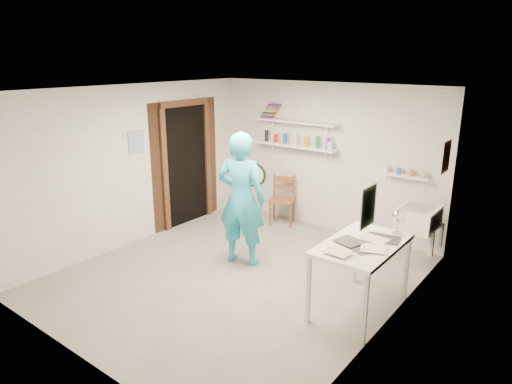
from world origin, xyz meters
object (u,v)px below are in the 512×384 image
Objects in this scene: man at (241,199)px; wooden_chair at (282,200)px; wall_clock at (254,175)px; belfast_sink at (418,218)px; desk_lamp at (399,216)px; work_table at (360,277)px.

man reaches higher than wooden_chair.
man is at bearing -99.40° from wooden_chair.
wall_clock is 1.67m from wooden_chair.
belfast_sink is 3.93× the size of desk_lamp.
wooden_chair is at bearing 142.16° from work_table.
work_table is at bearing -112.42° from desk_lamp.
wooden_chair is (-0.47, 1.39, -0.80)m from wall_clock.
desk_lamp is (2.46, -1.27, 0.60)m from wooden_chair.
work_table is at bearing -27.61° from wall_clock.
man is 2.13× the size of wooden_chair.
wooden_chair is (-0.41, 1.60, -0.49)m from man.
wall_clock is (-1.90, -1.14, 0.53)m from belfast_sink.
wooden_chair is at bearing -91.43° from man.
wooden_chair is at bearing 92.93° from wall_clock.
wooden_chair is (-2.37, 0.24, -0.27)m from belfast_sink.
wooden_chair is 0.71× the size of work_table.
man is 1.92m from work_table.
desk_lamp is (0.09, -1.02, 0.33)m from belfast_sink.
wooden_chair is at bearing 152.75° from desk_lamp.
man reaches higher than work_table.
man is 1.72m from wooden_chair.
wall_clock reaches higher than desk_lamp.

